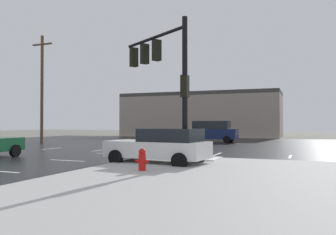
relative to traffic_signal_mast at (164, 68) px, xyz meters
name	(u,v)px	position (x,y,z in m)	size (l,w,h in m)	color
ground_plane	(127,151)	(-4.92, 5.65, -4.28)	(120.00, 120.00, 0.00)	slate
road_asphalt	(127,151)	(-4.92, 5.65, -4.27)	(44.00, 44.00, 0.02)	black
snow_strip_curbside	(178,157)	(0.08, 1.65, -4.11)	(4.00, 1.60, 0.06)	white
lane_markings	(133,153)	(-3.72, 4.27, -4.26)	(36.15, 36.15, 0.01)	silver
traffic_signal_mast	(164,68)	(0.00, 0.00, 0.00)	(4.01, 2.67, 6.05)	black
fire_hydrant	(142,159)	(0.38, -2.96, -3.75)	(0.48, 0.26, 0.79)	red
strip_building_background	(201,115)	(-7.61, 32.40, -1.27)	(21.64, 8.00, 6.03)	gray
sedan_white	(160,146)	(-0.03, -0.32, -3.43)	(4.67, 2.41, 1.58)	white
suv_navy	(212,131)	(-2.34, 17.76, -3.19)	(4.86, 2.23, 2.03)	#141E47
utility_pole_far	(42,87)	(-16.81, 11.15, 0.93)	(2.20, 0.28, 9.99)	brown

